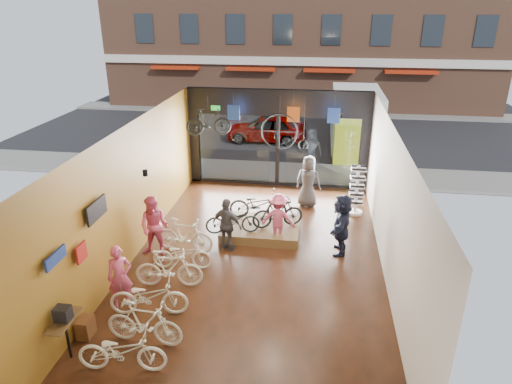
% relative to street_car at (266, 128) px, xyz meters
% --- Properties ---
extents(ground_plane, '(7.00, 12.00, 0.04)m').
position_rel_street_car_xyz_m(ground_plane, '(1.15, -12.00, -0.73)').
color(ground_plane, black).
rests_on(ground_plane, ground).
extents(ceiling, '(7.00, 12.00, 0.04)m').
position_rel_street_car_xyz_m(ceiling, '(1.15, -12.00, 3.11)').
color(ceiling, black).
rests_on(ceiling, ground).
extents(wall_left, '(0.04, 12.00, 3.80)m').
position_rel_street_car_xyz_m(wall_left, '(-2.37, -12.00, 1.19)').
color(wall_left, olive).
rests_on(wall_left, ground).
extents(wall_right, '(0.04, 12.00, 3.80)m').
position_rel_street_car_xyz_m(wall_right, '(4.67, -12.00, 1.19)').
color(wall_right, beige).
rests_on(wall_right, ground).
extents(wall_back, '(7.00, 0.04, 3.80)m').
position_rel_street_car_xyz_m(wall_back, '(1.15, -18.02, 1.19)').
color(wall_back, beige).
rests_on(wall_back, ground).
extents(storefront, '(7.00, 0.26, 3.80)m').
position_rel_street_car_xyz_m(storefront, '(1.15, -6.00, 1.19)').
color(storefront, black).
rests_on(storefront, ground).
extents(exit_sign, '(0.35, 0.06, 0.18)m').
position_rel_street_car_xyz_m(exit_sign, '(-1.25, -6.12, 2.34)').
color(exit_sign, '#198C26').
rests_on(exit_sign, storefront).
extents(street_road, '(30.00, 18.00, 0.02)m').
position_rel_street_car_xyz_m(street_road, '(1.15, 3.00, -0.72)').
color(street_road, black).
rests_on(street_road, ground).
extents(sidewalk_near, '(30.00, 2.40, 0.12)m').
position_rel_street_car_xyz_m(sidewalk_near, '(1.15, -4.80, -0.65)').
color(sidewalk_near, slate).
rests_on(sidewalk_near, ground).
extents(sidewalk_far, '(30.00, 2.00, 0.12)m').
position_rel_street_car_xyz_m(sidewalk_far, '(1.15, 7.00, -0.65)').
color(sidewalk_far, slate).
rests_on(sidewalk_far, ground).
extents(street_car, '(4.15, 1.67, 1.41)m').
position_rel_street_car_xyz_m(street_car, '(0.00, 0.00, 0.00)').
color(street_car, gray).
rests_on(street_car, street_road).
extents(box_truck, '(2.34, 7.01, 2.76)m').
position_rel_street_car_xyz_m(box_truck, '(4.51, -1.00, 0.67)').
color(box_truck, silver).
rests_on(box_truck, street_road).
extents(floor_bike_0, '(1.83, 0.79, 0.93)m').
position_rel_street_car_xyz_m(floor_bike_0, '(-0.90, -16.44, -0.24)').
color(floor_bike_0, beige).
rests_on(floor_bike_0, ground_plane).
extents(floor_bike_1, '(1.74, 0.59, 1.03)m').
position_rel_street_car_xyz_m(floor_bike_1, '(-0.74, -15.64, -0.19)').
color(floor_bike_1, beige).
rests_on(floor_bike_1, ground_plane).
extents(floor_bike_2, '(1.90, 0.91, 0.96)m').
position_rel_street_car_xyz_m(floor_bike_2, '(-1.00, -14.67, -0.23)').
color(floor_bike_2, beige).
rests_on(floor_bike_2, ground_plane).
extents(floor_bike_3, '(1.78, 0.69, 1.04)m').
position_rel_street_car_xyz_m(floor_bike_3, '(-0.90, -13.51, -0.19)').
color(floor_bike_3, beige).
rests_on(floor_bike_3, ground_plane).
extents(floor_bike_4, '(1.67, 0.73, 0.85)m').
position_rel_street_car_xyz_m(floor_bike_4, '(-0.81, -12.62, -0.28)').
color(floor_bike_4, beige).
rests_on(floor_bike_4, ground_plane).
extents(floor_bike_5, '(1.77, 0.63, 1.04)m').
position_rel_street_car_xyz_m(floor_bike_5, '(-1.01, -11.71, -0.19)').
color(floor_bike_5, beige).
rests_on(floor_bike_5, ground_plane).
extents(display_platform, '(2.40, 1.80, 0.30)m').
position_rel_street_car_xyz_m(display_platform, '(1.06, -10.30, -0.56)').
color(display_platform, brown).
rests_on(display_platform, ground_plane).
extents(display_bike_left, '(1.73, 0.96, 0.86)m').
position_rel_street_car_xyz_m(display_bike_left, '(0.28, -10.94, 0.02)').
color(display_bike_left, black).
rests_on(display_bike_left, display_platform).
extents(display_bike_mid, '(1.68, 1.03, 0.98)m').
position_rel_street_car_xyz_m(display_bike_mid, '(1.59, -10.35, 0.08)').
color(display_bike_mid, black).
rests_on(display_bike_mid, display_platform).
extents(display_bike_right, '(1.87, 0.71, 0.97)m').
position_rel_street_car_xyz_m(display_bike_right, '(0.90, -9.83, 0.08)').
color(display_bike_right, black).
rests_on(display_bike_right, display_platform).
extents(customer_0, '(0.69, 0.62, 1.59)m').
position_rel_street_car_xyz_m(customer_0, '(-1.77, -14.43, 0.09)').
color(customer_0, '#CC4C72').
rests_on(customer_0, ground_plane).
extents(customer_1, '(0.92, 0.74, 1.81)m').
position_rel_street_car_xyz_m(customer_1, '(-1.77, -12.02, 0.20)').
color(customer_1, '#CC4C72').
rests_on(customer_1, ground_plane).
extents(customer_2, '(1.04, 0.70, 1.64)m').
position_rel_street_car_xyz_m(customer_2, '(0.22, -11.48, 0.11)').
color(customer_2, '#3F3F44').
rests_on(customer_2, ground_plane).
extents(customer_3, '(1.04, 0.63, 1.56)m').
position_rel_street_car_xyz_m(customer_3, '(1.64, -10.73, 0.07)').
color(customer_3, '#CC4C72').
rests_on(customer_3, ground_plane).
extents(customer_4, '(1.02, 0.79, 1.86)m').
position_rel_street_car_xyz_m(customer_4, '(2.43, -7.93, 0.22)').
color(customer_4, '#3F3F44').
rests_on(customer_4, ground_plane).
extents(customer_5, '(0.70, 1.74, 1.82)m').
position_rel_street_car_xyz_m(customer_5, '(3.50, -11.14, 0.20)').
color(customer_5, '#161C33').
rests_on(customer_5, ground_plane).
extents(sunglasses_rack, '(0.55, 0.46, 1.74)m').
position_rel_street_car_xyz_m(sunglasses_rack, '(4.10, -8.38, 0.16)').
color(sunglasses_rack, white).
rests_on(sunglasses_rack, ground_plane).
extents(wall_merch, '(0.40, 2.40, 2.60)m').
position_rel_street_car_xyz_m(wall_merch, '(-2.23, -15.50, 0.59)').
color(wall_merch, navy).
rests_on(wall_merch, wall_left).
extents(penny_farthing, '(1.64, 0.06, 1.31)m').
position_rel_street_car_xyz_m(penny_farthing, '(1.60, -7.37, 1.79)').
color(penny_farthing, black).
rests_on(penny_farthing, ceiling).
extents(hung_bike, '(1.64, 0.86, 0.95)m').
position_rel_street_car_xyz_m(hung_bike, '(-1.13, -7.80, 2.22)').
color(hung_bike, black).
rests_on(hung_bike, ceiling).
extents(jersey_left, '(0.45, 0.03, 0.55)m').
position_rel_street_car_xyz_m(jersey_left, '(-0.43, -6.80, 2.34)').
color(jersey_left, '#1E3F99').
rests_on(jersey_left, ceiling).
extents(jersey_mid, '(0.45, 0.03, 0.55)m').
position_rel_street_car_xyz_m(jersey_mid, '(1.77, -6.80, 2.34)').
color(jersey_mid, '#CC5919').
rests_on(jersey_mid, ceiling).
extents(jersey_right, '(0.45, 0.03, 0.55)m').
position_rel_street_car_xyz_m(jersey_right, '(3.21, -6.80, 2.34)').
color(jersey_right, '#1E3F99').
rests_on(jersey_right, ceiling).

